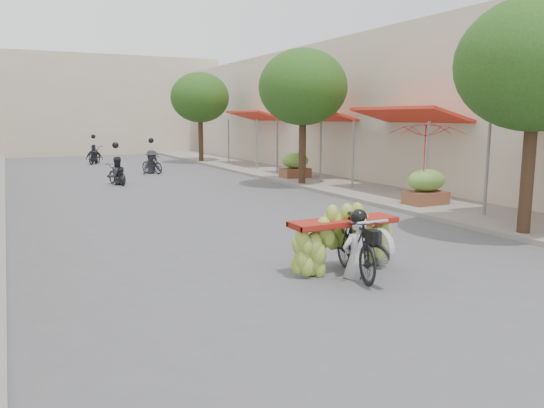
{
  "coord_description": "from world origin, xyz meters",
  "views": [
    {
      "loc": [
        -4.84,
        -3.88,
        2.68
      ],
      "look_at": [
        -0.55,
        4.7,
        1.1
      ],
      "focal_mm": 35.0,
      "sensor_mm": 36.0,
      "label": 1
    }
  ],
  "objects": [
    {
      "name": "banana_motorbike",
      "position": [
        0.31,
        3.41,
        0.67
      ],
      "size": [
        2.2,
        1.93,
        1.94
      ],
      "color": "black",
      "rests_on": "ground"
    },
    {
      "name": "street_tree_far",
      "position": [
        5.4,
        26.0,
        3.78
      ],
      "size": [
        3.4,
        3.4,
        5.25
      ],
      "color": "#3A2719",
      "rests_on": "ground"
    },
    {
      "name": "sidewalk_right",
      "position": [
        7.0,
        15.0,
        0.06
      ],
      "size": [
        4.0,
        60.0,
        0.12
      ],
      "primitive_type": "cube",
      "color": "gray",
      "rests_on": "ground"
    },
    {
      "name": "shophouse_row_right",
      "position": [
        11.99,
        14.0,
        3.0
      ],
      "size": [
        9.77,
        40.0,
        6.0
      ],
      "color": "beige",
      "rests_on": "ground"
    },
    {
      "name": "far_building",
      "position": [
        0.0,
        38.0,
        3.5
      ],
      "size": [
        20.0,
        6.0,
        7.0
      ],
      "primitive_type": "cube",
      "color": "beige",
      "rests_on": "ground"
    },
    {
      "name": "pedestrian",
      "position": [
        6.28,
        16.11,
        1.07
      ],
      "size": [
        1.05,
        0.79,
        1.89
      ],
      "rotation": [
        0.0,
        0.0,
        3.42
      ],
      "color": "silver",
      "rests_on": "ground"
    },
    {
      "name": "street_tree_near",
      "position": [
        5.4,
        4.0,
        3.78
      ],
      "size": [
        3.4,
        3.4,
        5.25
      ],
      "color": "#3A2719",
      "rests_on": "ground"
    },
    {
      "name": "street_tree_mid",
      "position": [
        5.4,
        14.0,
        3.78
      ],
      "size": [
        3.4,
        3.4,
        5.25
      ],
      "color": "#3A2719",
      "rests_on": "ground"
    },
    {
      "name": "produce_crate_far",
      "position": [
        6.2,
        16.0,
        0.71
      ],
      "size": [
        1.2,
        0.88,
        1.16
      ],
      "color": "brown",
      "rests_on": "ground"
    },
    {
      "name": "bg_motorbike_b",
      "position": [
        1.29,
        21.24,
        0.88
      ],
      "size": [
        1.19,
        1.57,
        1.95
      ],
      "color": "black",
      "rests_on": "ground"
    },
    {
      "name": "market_umbrella",
      "position": [
        5.96,
        7.81,
        2.59
      ],
      "size": [
        2.27,
        2.27,
        1.97
      ],
      "rotation": [
        0.0,
        0.0,
        -0.04
      ],
      "color": "#A51616",
      "rests_on": "ground"
    },
    {
      "name": "produce_crate_mid",
      "position": [
        6.2,
        8.0,
        0.71
      ],
      "size": [
        1.2,
        0.88,
        1.16
      ],
      "color": "brown",
      "rests_on": "ground"
    },
    {
      "name": "bg_motorbike_a",
      "position": [
        -1.0,
        17.69,
        0.77
      ],
      "size": [
        0.88,
        1.57,
        1.95
      ],
      "color": "black",
      "rests_on": "ground"
    },
    {
      "name": "bg_motorbike_c",
      "position": [
        -0.38,
        27.97,
        0.77
      ],
      "size": [
        1.37,
        1.9,
        1.95
      ],
      "color": "black",
      "rests_on": "ground"
    },
    {
      "name": "ground",
      "position": [
        0.0,
        0.0,
        0.0
      ],
      "size": [
        120.0,
        120.0,
        0.0
      ],
      "primitive_type": "plane",
      "color": "#535257",
      "rests_on": "ground"
    }
  ]
}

